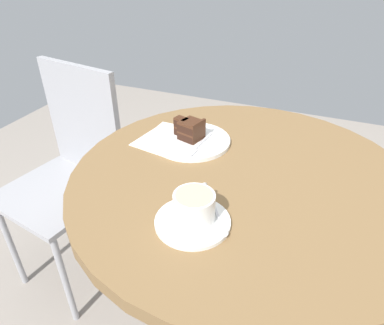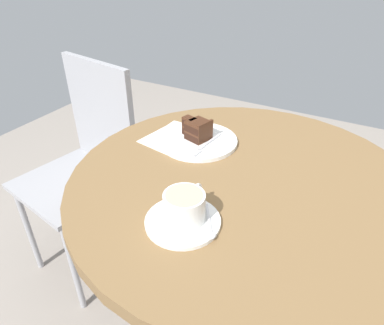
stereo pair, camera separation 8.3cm
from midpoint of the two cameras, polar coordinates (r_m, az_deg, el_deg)
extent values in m
cylinder|color=brown|center=(0.88, 5.78, -2.93)|extent=(0.87, 0.87, 0.03)
cylinder|color=silver|center=(1.13, 4.71, -18.30)|extent=(0.07, 0.07, 0.70)
cylinder|color=white|center=(0.72, -3.27, -9.94)|extent=(0.16, 0.16, 0.01)
cylinder|color=white|center=(0.70, -3.10, -7.59)|extent=(0.09, 0.09, 0.06)
cylinder|color=#D6B789|center=(0.68, -3.17, -5.66)|extent=(0.08, 0.08, 0.00)
torus|color=white|center=(0.73, -1.45, -5.27)|extent=(0.05, 0.01, 0.05)
cube|color=silver|center=(0.72, 0.98, -9.07)|extent=(0.08, 0.05, 0.00)
ellipsoid|color=silver|center=(0.68, 1.81, -11.86)|extent=(0.02, 0.02, 0.00)
cylinder|color=white|center=(1.00, -2.47, 3.61)|extent=(0.23, 0.23, 0.01)
cube|color=black|center=(0.99, -2.55, 4.51)|extent=(0.07, 0.07, 0.02)
cube|color=black|center=(1.02, -4.12, 5.11)|extent=(0.04, 0.04, 0.02)
cube|color=#422314|center=(0.99, -2.57, 5.21)|extent=(0.07, 0.07, 0.01)
cube|color=#422314|center=(1.01, -4.15, 5.80)|extent=(0.04, 0.04, 0.01)
cube|color=black|center=(0.98, -2.59, 5.92)|extent=(0.07, 0.07, 0.02)
cube|color=black|center=(1.00, -4.18, 6.49)|extent=(0.04, 0.04, 0.02)
cube|color=#422314|center=(0.98, -2.61, 6.63)|extent=(0.07, 0.07, 0.01)
cube|color=#422314|center=(1.00, -4.21, 7.20)|extent=(0.04, 0.04, 0.01)
cube|color=#422314|center=(0.97, -1.40, 5.09)|extent=(0.06, 0.02, 0.06)
cube|color=silver|center=(0.98, -0.57, 3.53)|extent=(0.11, 0.02, 0.00)
cube|color=silver|center=(0.92, -2.78, 1.58)|extent=(0.04, 0.03, 0.00)
cube|color=silver|center=(1.02, -6.14, 3.61)|extent=(0.19, 0.19, 0.00)
cube|color=silver|center=(1.03, -5.44, 4.19)|extent=(0.16, 0.16, 0.00)
cylinder|color=#9E9EA3|center=(1.61, -29.31, -11.96)|extent=(0.02, 0.02, 0.45)
cylinder|color=#9E9EA3|center=(1.39, -22.11, -17.86)|extent=(0.02, 0.02, 0.45)
cylinder|color=#9E9EA3|center=(1.72, -20.45, -6.23)|extent=(0.02, 0.02, 0.45)
cylinder|color=#9E9EA3|center=(1.52, -12.59, -10.63)|extent=(0.02, 0.02, 0.45)
cube|color=#9E9EA3|center=(1.41, -23.03, -4.48)|extent=(0.44, 0.44, 0.02)
cube|color=#9E9EA3|center=(1.38, -19.37, 6.60)|extent=(0.09, 0.36, 0.43)
camera|label=1|loc=(0.04, -92.86, -1.83)|focal=32.00mm
camera|label=2|loc=(0.04, 87.14, 1.83)|focal=32.00mm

